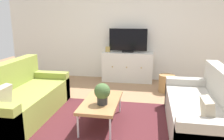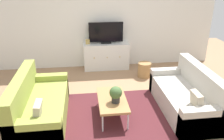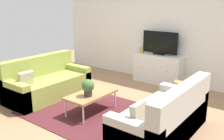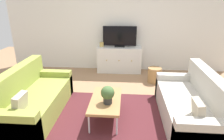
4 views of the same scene
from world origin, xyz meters
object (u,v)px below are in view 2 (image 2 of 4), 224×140
Objects in this scene: flat_screen_tv at (106,33)px; mantel_clock at (88,42)px; potted_plant at (116,94)px; tv_console at (106,56)px; coffee_table at (112,100)px; couch_right_side at (188,97)px; couch_left_side at (37,107)px; wicker_basket at (144,70)px.

flat_screen_tv is 0.56m from mantel_clock.
tv_console reaches higher than potted_plant.
tv_console is 0.67m from mantel_clock.
mantel_clock is (-0.37, 2.41, 0.45)m from coffee_table.
mantel_clock is at bearing 99.35° from potted_plant.
coffee_table is 7.55× the size of mantel_clock.
flat_screen_tv is at bearing 88.03° from potted_plant.
tv_console is (-1.37, 2.37, 0.08)m from couch_right_side.
couch_left_side is 2.95m from wicker_basket.
couch_right_side reaches higher than potted_plant.
couch_right_side is 2.74m from tv_console.
coffee_table is at bearing -81.26° from mantel_clock.
couch_left_side reaches higher than tv_console.
coffee_table is at bearing -1.59° from couch_left_side.
flat_screen_tv is at bearing 90.00° from tv_console.
couch_right_side is at bearing 0.00° from couch_left_side.
wicker_basket is at bearing -37.27° from tv_console.
tv_console is 1.34× the size of flat_screen_tv.
couch_left_side is 1.45m from potted_plant.
potted_plant is at bearing -91.98° from tv_console.
coffee_table is 1.05× the size of flat_screen_tv.
coffee_table is 2.48m from mantel_clock.
couch_left_side is 2.81m from tv_console.
potted_plant reaches higher than coffee_table.
coffee_table is 2.56× the size of wicker_basket.
potted_plant is (1.42, -0.17, 0.27)m from couch_left_side.
coffee_table is (1.37, -0.04, 0.06)m from couch_left_side.
coffee_table is 2.53m from flat_screen_tv.
couch_right_side reaches higher than wicker_basket.
couch_left_side is 2.88m from couch_right_side.
couch_left_side is 14.07× the size of mantel_clock.
wicker_basket is (1.07, 1.70, -0.16)m from coffee_table.
wicker_basket is (1.02, 1.84, -0.36)m from potted_plant.
flat_screen_tv is at bearing 119.75° from couch_right_side.
flat_screen_tv reaches higher than coffee_table.
couch_right_side is at bearing -60.04° from tv_console.
potted_plant is 0.25× the size of tv_console.
couch_right_side is 14.07× the size of mantel_clock.
couch_right_side is 1.86× the size of coffee_table.
potted_plant is 2.59m from mantel_clock.
couch_right_side is (2.88, 0.00, 0.00)m from couch_left_side.
coffee_table is at bearing -93.20° from flat_screen_tv.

